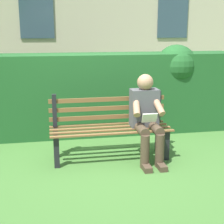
# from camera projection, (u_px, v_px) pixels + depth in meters

# --- Properties ---
(ground) EXTENTS (60.00, 60.00, 0.00)m
(ground) POSITION_uv_depth(u_px,v_px,m) (111.00, 158.00, 4.67)
(ground) COLOR #3D6B2D
(park_bench) EXTENTS (1.65, 0.52, 0.90)m
(park_bench) POSITION_uv_depth(u_px,v_px,m) (110.00, 126.00, 4.64)
(park_bench) COLOR black
(park_bench) RESTS_ON ground
(person_seated) EXTENTS (0.44, 0.73, 1.17)m
(person_seated) POSITION_uv_depth(u_px,v_px,m) (147.00, 116.00, 4.51)
(person_seated) COLOR #4C4C51
(person_seated) RESTS_ON ground
(hedge_backdrop) EXTENTS (5.53, 0.86, 1.51)m
(hedge_backdrop) POSITION_uv_depth(u_px,v_px,m) (83.00, 92.00, 5.69)
(hedge_backdrop) COLOR #1E5123
(hedge_backdrop) RESTS_ON ground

